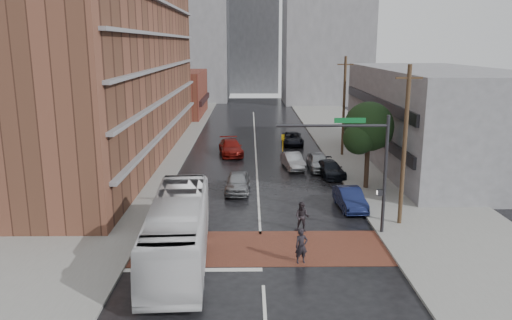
{
  "coord_description": "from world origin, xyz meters",
  "views": [
    {
      "loc": [
        -0.62,
        -25.61,
        11.14
      ],
      "look_at": [
        -0.2,
        7.21,
        3.5
      ],
      "focal_mm": 35.0,
      "sensor_mm": 36.0,
      "label": 1
    }
  ],
  "objects_px": {
    "car_parked_near": "(350,199)",
    "car_parked_mid": "(330,169)",
    "transit_bus": "(178,230)",
    "car_parked_far": "(318,161)",
    "car_travel_a": "(238,182)",
    "car_travel_c": "(231,147)",
    "car_travel_b": "(293,161)",
    "pedestrian_b": "(302,217)",
    "pedestrian_a": "(301,246)",
    "suv_travel": "(292,139)"
  },
  "relations": [
    {
      "from": "car_travel_a",
      "to": "car_travel_b",
      "type": "bearing_deg",
      "value": 58.62
    },
    {
      "from": "pedestrian_a",
      "to": "car_travel_a",
      "type": "bearing_deg",
      "value": 89.99
    },
    {
      "from": "transit_bus",
      "to": "car_parked_far",
      "type": "relative_size",
      "value": 2.61
    },
    {
      "from": "transit_bus",
      "to": "car_travel_c",
      "type": "xyz_separation_m",
      "value": [
        1.8,
        25.64,
        -0.91
      ]
    },
    {
      "from": "pedestrian_a",
      "to": "car_parked_far",
      "type": "xyz_separation_m",
      "value": [
        3.55,
        19.71,
        -0.15
      ]
    },
    {
      "from": "transit_bus",
      "to": "pedestrian_b",
      "type": "relative_size",
      "value": 6.52
    },
    {
      "from": "car_parked_mid",
      "to": "pedestrian_a",
      "type": "bearing_deg",
      "value": -112.62
    },
    {
      "from": "car_travel_b",
      "to": "car_parked_mid",
      "type": "distance_m",
      "value": 4.06
    },
    {
      "from": "car_travel_b",
      "to": "car_parked_near",
      "type": "relative_size",
      "value": 0.98
    },
    {
      "from": "car_parked_mid",
      "to": "car_parked_near",
      "type": "bearing_deg",
      "value": -98.94
    },
    {
      "from": "car_travel_c",
      "to": "car_parked_mid",
      "type": "xyz_separation_m",
      "value": [
        8.88,
        -8.64,
        -0.13
      ]
    },
    {
      "from": "car_parked_far",
      "to": "car_travel_a",
      "type": "bearing_deg",
      "value": -137.35
    },
    {
      "from": "car_travel_a",
      "to": "car_parked_far",
      "type": "distance_m",
      "value": 9.88
    },
    {
      "from": "transit_bus",
      "to": "pedestrian_b",
      "type": "distance_m",
      "value": 8.03
    },
    {
      "from": "pedestrian_a",
      "to": "suv_travel",
      "type": "relative_size",
      "value": 0.38
    },
    {
      "from": "car_parked_near",
      "to": "transit_bus",
      "type": "bearing_deg",
      "value": -146.16
    },
    {
      "from": "car_parked_mid",
      "to": "car_travel_a",
      "type": "bearing_deg",
      "value": -158.57
    },
    {
      "from": "car_parked_near",
      "to": "car_parked_far",
      "type": "relative_size",
      "value": 0.95
    },
    {
      "from": "transit_bus",
      "to": "car_travel_a",
      "type": "height_order",
      "value": "transit_bus"
    },
    {
      "from": "car_parked_near",
      "to": "car_travel_a",
      "type": "bearing_deg",
      "value": 148.38
    },
    {
      "from": "pedestrian_b",
      "to": "car_parked_near",
      "type": "height_order",
      "value": "pedestrian_b"
    },
    {
      "from": "transit_bus",
      "to": "car_travel_c",
      "type": "height_order",
      "value": "transit_bus"
    },
    {
      "from": "transit_bus",
      "to": "suv_travel",
      "type": "distance_m",
      "value": 32.09
    },
    {
      "from": "transit_bus",
      "to": "pedestrian_b",
      "type": "height_order",
      "value": "transit_bus"
    },
    {
      "from": "car_travel_b",
      "to": "transit_bus",
      "type": "bearing_deg",
      "value": -120.22
    },
    {
      "from": "transit_bus",
      "to": "car_travel_b",
      "type": "bearing_deg",
      "value": 65.51
    },
    {
      "from": "suv_travel",
      "to": "car_parked_far",
      "type": "xyz_separation_m",
      "value": [
        1.37,
        -11.69,
        0.1
      ]
    },
    {
      "from": "car_parked_near",
      "to": "car_parked_far",
      "type": "height_order",
      "value": "car_parked_far"
    },
    {
      "from": "car_travel_c",
      "to": "car_travel_b",
      "type": "bearing_deg",
      "value": -53.01
    },
    {
      "from": "pedestrian_b",
      "to": "car_travel_b",
      "type": "height_order",
      "value": "pedestrian_b"
    },
    {
      "from": "pedestrian_b",
      "to": "car_travel_c",
      "type": "bearing_deg",
      "value": 122.82
    },
    {
      "from": "car_travel_c",
      "to": "car_parked_mid",
      "type": "distance_m",
      "value": 12.39
    },
    {
      "from": "suv_travel",
      "to": "car_travel_a",
      "type": "bearing_deg",
      "value": -106.46
    },
    {
      "from": "pedestrian_a",
      "to": "suv_travel",
      "type": "xyz_separation_m",
      "value": [
        2.18,
        31.4,
        -0.25
      ]
    },
    {
      "from": "car_travel_a",
      "to": "car_parked_far",
      "type": "relative_size",
      "value": 0.98
    },
    {
      "from": "pedestrian_a",
      "to": "car_travel_a",
      "type": "height_order",
      "value": "pedestrian_a"
    },
    {
      "from": "transit_bus",
      "to": "pedestrian_a",
      "type": "bearing_deg",
      "value": -7.66
    },
    {
      "from": "car_parked_mid",
      "to": "car_travel_b",
      "type": "bearing_deg",
      "value": 128.24
    },
    {
      "from": "car_travel_b",
      "to": "suv_travel",
      "type": "distance_m",
      "value": 11.18
    },
    {
      "from": "car_travel_c",
      "to": "car_parked_near",
      "type": "distance_m",
      "value": 19.53
    },
    {
      "from": "pedestrian_b",
      "to": "suv_travel",
      "type": "relative_size",
      "value": 0.37
    },
    {
      "from": "transit_bus",
      "to": "suv_travel",
      "type": "xyz_separation_m",
      "value": [
        8.59,
        30.9,
        -1.0
      ]
    },
    {
      "from": "suv_travel",
      "to": "car_parked_far",
      "type": "distance_m",
      "value": 11.77
    },
    {
      "from": "transit_bus",
      "to": "car_travel_a",
      "type": "bearing_deg",
      "value": 74.0
    },
    {
      "from": "car_parked_near",
      "to": "car_parked_mid",
      "type": "height_order",
      "value": "car_parked_near"
    },
    {
      "from": "pedestrian_b",
      "to": "car_travel_a",
      "type": "bearing_deg",
      "value": 135.58
    },
    {
      "from": "transit_bus",
      "to": "car_parked_mid",
      "type": "relative_size",
      "value": 2.68
    },
    {
      "from": "pedestrian_a",
      "to": "car_parked_near",
      "type": "relative_size",
      "value": 0.42
    },
    {
      "from": "pedestrian_b",
      "to": "car_parked_mid",
      "type": "distance_m",
      "value": 13.54
    },
    {
      "from": "suv_travel",
      "to": "pedestrian_a",
      "type": "bearing_deg",
      "value": -93.08
    }
  ]
}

